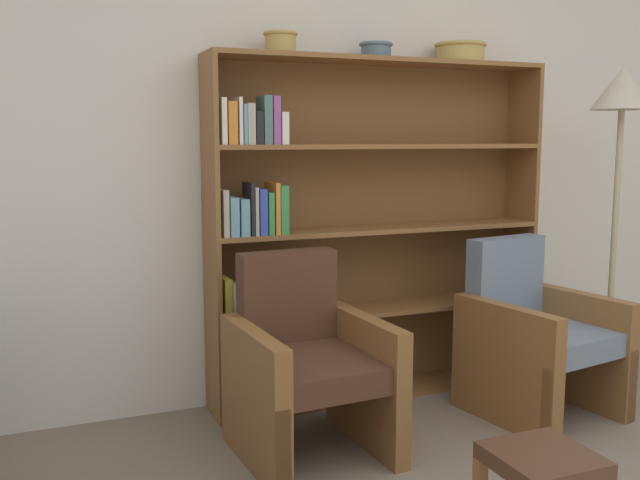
{
  "coord_description": "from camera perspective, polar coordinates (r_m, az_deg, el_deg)",
  "views": [
    {
      "loc": [
        -1.85,
        -1.35,
        1.44
      ],
      "look_at": [
        -0.53,
        1.85,
        0.95
      ],
      "focal_mm": 40.0,
      "sensor_mm": 36.0,
      "label": 1
    }
  ],
  "objects": [
    {
      "name": "bowl_slate",
      "position": [
        3.96,
        4.5,
        14.97
      ],
      "size": [
        0.18,
        0.18,
        0.08
      ],
      "color": "slate",
      "rests_on": "bookshelf"
    },
    {
      "name": "wall_back",
      "position": [
        4.13,
        4.23,
        7.15
      ],
      "size": [
        12.0,
        0.06,
        2.75
      ],
      "color": "silver",
      "rests_on": "ground"
    },
    {
      "name": "footstool",
      "position": [
        2.7,
        17.35,
        -17.3
      ],
      "size": [
        0.34,
        0.34,
        0.37
      ],
      "color": "brown",
      "rests_on": "ground"
    },
    {
      "name": "armchair_cushioned",
      "position": [
        3.97,
        16.84,
        -7.46
      ],
      "size": [
        0.75,
        0.78,
        0.91
      ],
      "rotation": [
        0.0,
        0.0,
        3.31
      ],
      "color": "brown",
      "rests_on": "ground"
    },
    {
      "name": "bowl_olive",
      "position": [
        4.22,
        11.15,
        14.58
      ],
      "size": [
        0.29,
        0.29,
        0.11
      ],
      "color": "tan",
      "rests_on": "bookshelf"
    },
    {
      "name": "bowl_cream",
      "position": [
        3.75,
        -3.18,
        15.58
      ],
      "size": [
        0.18,
        0.18,
        0.11
      ],
      "color": "tan",
      "rests_on": "bookshelf"
    },
    {
      "name": "bookshelf",
      "position": [
        3.92,
        2.27,
        -0.01
      ],
      "size": [
        1.93,
        0.3,
        1.87
      ],
      "color": "brown",
      "rests_on": "ground"
    },
    {
      "name": "floor_lamp",
      "position": [
        4.43,
        22.97,
        9.19
      ],
      "size": [
        0.35,
        0.35,
        1.85
      ],
      "color": "tan",
      "rests_on": "ground"
    },
    {
      "name": "armchair_leather",
      "position": [
        3.33,
        -1.06,
        -10.11
      ],
      "size": [
        0.68,
        0.72,
        0.91
      ],
      "rotation": [
        0.0,
        0.0,
        3.2
      ],
      "color": "brown",
      "rests_on": "ground"
    }
  ]
}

